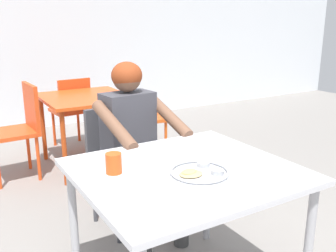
% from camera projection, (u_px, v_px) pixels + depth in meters
% --- Properties ---
extents(back_wall, '(12.00, 0.12, 3.40)m').
position_uv_depth(back_wall, '(21.00, 1.00, 4.88)').
color(back_wall, silver).
rests_on(back_wall, ground).
extents(table_foreground, '(1.03, 0.94, 0.75)m').
position_uv_depth(table_foreground, '(185.00, 183.00, 1.88)').
color(table_foreground, silver).
rests_on(table_foreground, ground).
extents(thali_tray, '(0.28, 0.28, 0.03)m').
position_uv_depth(thali_tray, '(200.00, 172.00, 1.78)').
color(thali_tray, '#B7BABF').
rests_on(thali_tray, table_foreground).
extents(drinking_cup, '(0.08, 0.08, 0.10)m').
position_uv_depth(drinking_cup, '(114.00, 163.00, 1.79)').
color(drinking_cup, '#D84C19').
rests_on(drinking_cup, table_foreground).
extents(chair_foreground, '(0.47, 0.48, 0.85)m').
position_uv_depth(chair_foreground, '(120.00, 157.00, 2.74)').
color(chair_foreground, '#3F3F44').
rests_on(chair_foreground, ground).
extents(diner_foreground, '(0.53, 0.58, 1.20)m').
position_uv_depth(diner_foreground, '(136.00, 136.00, 2.50)').
color(diner_foreground, '#3F3F3F').
rests_on(diner_foreground, ground).
extents(table_background_red, '(0.84, 0.90, 0.73)m').
position_uv_depth(table_background_red, '(86.00, 104.00, 3.80)').
color(table_background_red, '#E04C19').
rests_on(table_background_red, ground).
extents(chair_red_left, '(0.46, 0.45, 0.89)m').
position_uv_depth(chair_red_left, '(20.00, 124.00, 3.53)').
color(chair_red_left, '#DF481B').
rests_on(chair_red_left, ground).
extents(chair_red_right, '(0.46, 0.41, 0.81)m').
position_uv_depth(chair_red_right, '(139.00, 115.00, 4.12)').
color(chair_red_right, '#CE4D17').
rests_on(chair_red_right, ground).
extents(chair_red_far, '(0.43, 0.42, 0.83)m').
position_uv_depth(chair_red_far, '(72.00, 107.00, 4.36)').
color(chair_red_far, '#D8451A').
rests_on(chair_red_far, ground).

